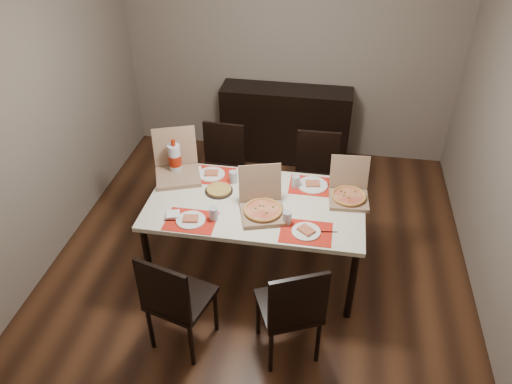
% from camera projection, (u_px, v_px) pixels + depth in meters
% --- Properties ---
extents(ground, '(3.80, 4.00, 0.02)m').
position_uv_depth(ground, '(261.00, 254.00, 4.76)').
color(ground, '#482716').
rests_on(ground, ground).
extents(room_walls, '(3.84, 4.02, 2.62)m').
position_uv_depth(room_walls, '(271.00, 61.00, 4.10)').
color(room_walls, gray).
rests_on(room_walls, ground).
extents(sideboard, '(1.50, 0.40, 0.90)m').
position_uv_depth(sideboard, '(285.00, 124.00, 5.92)').
color(sideboard, black).
rests_on(sideboard, ground).
extents(dining_table, '(1.80, 1.00, 0.75)m').
position_uv_depth(dining_table, '(256.00, 208.00, 4.21)').
color(dining_table, beige).
rests_on(dining_table, ground).
extents(chair_near_left, '(0.52, 0.52, 0.93)m').
position_uv_depth(chair_near_left, '(175.00, 299.00, 3.60)').
color(chair_near_left, black).
rests_on(chair_near_left, ground).
extents(chair_near_right, '(0.55, 0.55, 0.93)m').
position_uv_depth(chair_near_right, '(292.00, 308.00, 3.54)').
color(chair_near_right, black).
rests_on(chair_near_right, ground).
extents(chair_far_left, '(0.44, 0.44, 0.93)m').
position_uv_depth(chair_far_left, '(222.00, 166.00, 5.07)').
color(chair_far_left, black).
rests_on(chair_far_left, ground).
extents(chair_far_right, '(0.43, 0.43, 0.93)m').
position_uv_depth(chair_far_right, '(316.00, 175.00, 4.93)').
color(chair_far_right, black).
rests_on(chair_far_right, ground).
extents(setting_near_left, '(0.44, 0.30, 0.11)m').
position_uv_depth(setting_near_left, '(195.00, 218.00, 3.96)').
color(setting_near_left, red).
rests_on(setting_near_left, dining_table).
extents(setting_near_right, '(0.44, 0.30, 0.11)m').
position_uv_depth(setting_near_right, '(300.00, 228.00, 3.86)').
color(setting_near_right, red).
rests_on(setting_near_right, dining_table).
extents(setting_far_left, '(0.48, 0.30, 0.11)m').
position_uv_depth(setting_far_left, '(215.00, 175.00, 4.46)').
color(setting_far_left, red).
rests_on(setting_far_left, dining_table).
extents(setting_far_right, '(0.44, 0.30, 0.11)m').
position_uv_depth(setting_far_right, '(308.00, 184.00, 4.34)').
color(setting_far_right, red).
rests_on(setting_far_right, dining_table).
extents(napkin_loose, '(0.15, 0.14, 0.02)m').
position_uv_depth(napkin_loose, '(257.00, 204.00, 4.12)').
color(napkin_loose, white).
rests_on(napkin_loose, dining_table).
extents(pizza_box_center, '(0.45, 0.47, 0.35)m').
position_uv_depth(pizza_box_center, '(262.00, 207.00, 4.02)').
color(pizza_box_center, '#89694F').
rests_on(pizza_box_center, dining_table).
extents(pizza_box_right, '(0.35, 0.38, 0.33)m').
position_uv_depth(pizza_box_right, '(349.00, 193.00, 4.18)').
color(pizza_box_right, '#89694F').
rests_on(pizza_box_right, dining_table).
extents(pizza_box_left, '(0.51, 0.53, 0.39)m').
position_uv_depth(pizza_box_left, '(177.00, 169.00, 4.46)').
color(pizza_box_left, '#89694F').
rests_on(pizza_box_left, dining_table).
extents(faina_plate, '(0.24, 0.24, 0.03)m').
position_uv_depth(faina_plate, '(219.00, 190.00, 4.28)').
color(faina_plate, black).
rests_on(faina_plate, dining_table).
extents(dip_bowl, '(0.12, 0.12, 0.03)m').
position_uv_depth(dip_bowl, '(273.00, 192.00, 4.26)').
color(dip_bowl, white).
rests_on(dip_bowl, dining_table).
extents(soda_bottle, '(0.11, 0.11, 0.34)m').
position_uv_depth(soda_bottle, '(175.00, 159.00, 4.44)').
color(soda_bottle, silver).
rests_on(soda_bottle, dining_table).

